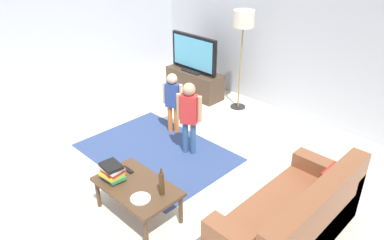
{
  "coord_description": "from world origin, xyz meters",
  "views": [
    {
      "loc": [
        3.12,
        -2.57,
        3.0
      ],
      "look_at": [
        0.0,
        0.6,
        0.65
      ],
      "focal_mm": 34.34,
      "sensor_mm": 36.0,
      "label": 1
    }
  ],
  "objects_px": {
    "child_center": "(189,112)",
    "tv_remote": "(128,170)",
    "tv_stand": "(194,83)",
    "couch": "(295,222)",
    "book_stack": "(112,171)",
    "child_near_tv": "(173,98)",
    "floor_lamp": "(243,24)",
    "coffee_table": "(137,189)",
    "plate": "(140,199)",
    "bottle": "(162,183)",
    "tv": "(194,54)"
  },
  "relations": [
    {
      "from": "plate",
      "to": "coffee_table",
      "type": "bearing_deg",
      "value": 151.42
    },
    {
      "from": "child_center",
      "to": "tv_remote",
      "type": "distance_m",
      "value": 1.3
    },
    {
      "from": "couch",
      "to": "book_stack",
      "type": "distance_m",
      "value": 2.06
    },
    {
      "from": "couch",
      "to": "floor_lamp",
      "type": "bearing_deg",
      "value": 138.06
    },
    {
      "from": "plate",
      "to": "couch",
      "type": "bearing_deg",
      "value": 37.29
    },
    {
      "from": "book_stack",
      "to": "floor_lamp",
      "type": "bearing_deg",
      "value": 102.08
    },
    {
      "from": "couch",
      "to": "tv_remote",
      "type": "relative_size",
      "value": 10.59
    },
    {
      "from": "book_stack",
      "to": "coffee_table",
      "type": "bearing_deg",
      "value": 23.28
    },
    {
      "from": "book_stack",
      "to": "bottle",
      "type": "xyz_separation_m",
      "value": [
        0.6,
        0.22,
        0.04
      ]
    },
    {
      "from": "floor_lamp",
      "to": "child_center",
      "type": "height_order",
      "value": "floor_lamp"
    },
    {
      "from": "bottle",
      "to": "tv",
      "type": "bearing_deg",
      "value": 128.92
    },
    {
      "from": "tv",
      "to": "child_center",
      "type": "relative_size",
      "value": 0.99
    },
    {
      "from": "child_center",
      "to": "floor_lamp",
      "type": "bearing_deg",
      "value": 104.45
    },
    {
      "from": "tv_stand",
      "to": "child_near_tv",
      "type": "xyz_separation_m",
      "value": [
        0.8,
        -1.32,
        0.36
      ]
    },
    {
      "from": "tv_remote",
      "to": "plate",
      "type": "relative_size",
      "value": 0.77
    },
    {
      "from": "child_center",
      "to": "coffee_table",
      "type": "height_order",
      "value": "child_center"
    },
    {
      "from": "child_center",
      "to": "tv",
      "type": "bearing_deg",
      "value": 132.55
    },
    {
      "from": "tv_stand",
      "to": "tv",
      "type": "height_order",
      "value": "tv"
    },
    {
      "from": "tv_stand",
      "to": "tv",
      "type": "relative_size",
      "value": 1.09
    },
    {
      "from": "floor_lamp",
      "to": "child_near_tv",
      "type": "relative_size",
      "value": 1.76
    },
    {
      "from": "tv",
      "to": "coffee_table",
      "type": "xyz_separation_m",
      "value": [
        1.96,
        -2.93,
        -0.48
      ]
    },
    {
      "from": "tv",
      "to": "book_stack",
      "type": "bearing_deg",
      "value": -61.14
    },
    {
      "from": "tv",
      "to": "tv_remote",
      "type": "bearing_deg",
      "value": -59.54
    },
    {
      "from": "tv_stand",
      "to": "floor_lamp",
      "type": "distance_m",
      "value": 1.64
    },
    {
      "from": "tv_stand",
      "to": "floor_lamp",
      "type": "relative_size",
      "value": 0.67
    },
    {
      "from": "floor_lamp",
      "to": "bottle",
      "type": "xyz_separation_m",
      "value": [
        1.29,
        -3.0,
        -0.98
      ]
    },
    {
      "from": "tv_stand",
      "to": "couch",
      "type": "height_order",
      "value": "couch"
    },
    {
      "from": "tv_remote",
      "to": "child_near_tv",
      "type": "bearing_deg",
      "value": 119.66
    },
    {
      "from": "tv_stand",
      "to": "plate",
      "type": "height_order",
      "value": "tv_stand"
    },
    {
      "from": "child_center",
      "to": "coffee_table",
      "type": "distance_m",
      "value": 1.49
    },
    {
      "from": "child_near_tv",
      "to": "plate",
      "type": "relative_size",
      "value": 4.59
    },
    {
      "from": "floor_lamp",
      "to": "tv_remote",
      "type": "relative_size",
      "value": 10.47
    },
    {
      "from": "child_center",
      "to": "plate",
      "type": "distance_m",
      "value": 1.67
    },
    {
      "from": "tv_stand",
      "to": "book_stack",
      "type": "xyz_separation_m",
      "value": [
        1.68,
        -3.07,
        0.28
      ]
    },
    {
      "from": "coffee_table",
      "to": "plate",
      "type": "height_order",
      "value": "plate"
    },
    {
      "from": "child_center",
      "to": "plate",
      "type": "height_order",
      "value": "child_center"
    },
    {
      "from": "bottle",
      "to": "plate",
      "type": "height_order",
      "value": "bottle"
    },
    {
      "from": "plate",
      "to": "tv_stand",
      "type": "bearing_deg",
      "value": 125.43
    },
    {
      "from": "tv",
      "to": "child_center",
      "type": "bearing_deg",
      "value": -47.45
    },
    {
      "from": "child_center",
      "to": "bottle",
      "type": "height_order",
      "value": "child_center"
    },
    {
      "from": "book_stack",
      "to": "plate",
      "type": "height_order",
      "value": "book_stack"
    },
    {
      "from": "tv",
      "to": "floor_lamp",
      "type": "xyz_separation_m",
      "value": [
        0.99,
        0.17,
        0.7
      ]
    },
    {
      "from": "tv",
      "to": "tv_remote",
      "type": "xyz_separation_m",
      "value": [
        1.66,
        -2.83,
        -0.42
      ]
    },
    {
      "from": "child_center",
      "to": "tv_remote",
      "type": "height_order",
      "value": "child_center"
    },
    {
      "from": "book_stack",
      "to": "child_near_tv",
      "type": "bearing_deg",
      "value": 116.64
    },
    {
      "from": "tv",
      "to": "plate",
      "type": "height_order",
      "value": "tv"
    },
    {
      "from": "child_center",
      "to": "bottle",
      "type": "distance_m",
      "value": 1.52
    },
    {
      "from": "child_center",
      "to": "coffee_table",
      "type": "xyz_separation_m",
      "value": [
        0.52,
        -1.36,
        -0.3
      ]
    },
    {
      "from": "tv",
      "to": "coffee_table",
      "type": "bearing_deg",
      "value": -56.16
    },
    {
      "from": "tv_remote",
      "to": "bottle",
      "type": "bearing_deg",
      "value": 0.3
    }
  ]
}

